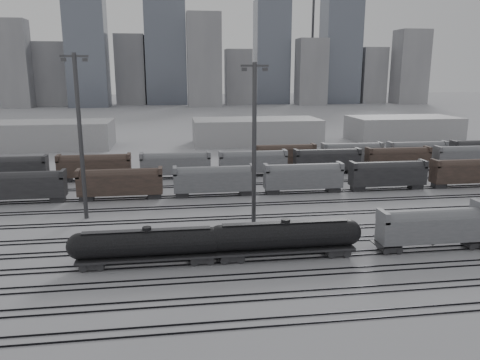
{
  "coord_description": "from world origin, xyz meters",
  "views": [
    {
      "loc": [
        -16.12,
        -52.23,
        22.56
      ],
      "look_at": [
        -4.86,
        27.15,
        4.0
      ],
      "focal_mm": 35.0,
      "sensor_mm": 36.0,
      "label": 1
    }
  ],
  "objects": [
    {
      "name": "light_mast_c",
      "position": [
        -5.1,
        11.38,
        12.66
      ],
      "size": [
        3.82,
        0.61,
        23.86
      ],
      "color": "#3D3D3F",
      "rests_on": "ground"
    },
    {
      "name": "light_mast_b",
      "position": [
        -30.25,
        21.16,
        13.44
      ],
      "size": [
        4.05,
        0.65,
        25.33
      ],
      "color": "#3D3D3F",
      "rests_on": "ground"
    },
    {
      "name": "hopper_car_a",
      "position": [
        16.74,
        1.0,
        3.28
      ],
      "size": [
        14.84,
        2.95,
        5.31
      ],
      "color": "black",
      "rests_on": "ground"
    },
    {
      "name": "skyline",
      "position": [
        10.84,
        280.0,
        34.73
      ],
      "size": [
        316.0,
        22.4,
        95.0
      ],
      "color": "#9A999C",
      "rests_on": "ground"
    },
    {
      "name": "tracks",
      "position": [
        0.0,
        17.5,
        0.08
      ],
      "size": [
        220.0,
        71.5,
        0.16
      ],
      "color": "black",
      "rests_on": "ground"
    },
    {
      "name": "bg_string_far",
      "position": [
        35.5,
        56.0,
        2.8
      ],
      "size": [
        66.0,
        3.0,
        5.6
      ],
      "color": "#503B33",
      "rests_on": "ground"
    },
    {
      "name": "warehouse_left",
      "position": [
        -60.0,
        95.0,
        4.0
      ],
      "size": [
        50.0,
        18.0,
        8.0
      ],
      "primitive_type": "cube",
      "color": "#AEAEB1",
      "rests_on": "ground"
    },
    {
      "name": "tank_car_b",
      "position": [
        -2.93,
        1.0,
        2.77
      ],
      "size": [
        19.39,
        3.23,
        4.79
      ],
      "color": "black",
      "rests_on": "ground"
    },
    {
      "name": "warehouse_mid",
      "position": [
        10.0,
        95.0,
        4.0
      ],
      "size": [
        40.0,
        18.0,
        8.0
      ],
      "primitive_type": "cube",
      "color": "#AEAEB1",
      "rests_on": "ground"
    },
    {
      "name": "warehouse_right",
      "position": [
        60.0,
        95.0,
        4.0
      ],
      "size": [
        35.0,
        18.0,
        8.0
      ],
      "primitive_type": "cube",
      "color": "#AEAEB1",
      "rests_on": "ground"
    },
    {
      "name": "crane_left",
      "position": [
        -28.74,
        305.0,
        57.39
      ],
      "size": [
        42.0,
        1.8,
        100.0
      ],
      "color": "#3D3D3F",
      "rests_on": "ground"
    },
    {
      "name": "bg_string_near",
      "position": [
        8.0,
        32.0,
        2.8
      ],
      "size": [
        151.0,
        3.0,
        5.6
      ],
      "color": "slate",
      "rests_on": "ground"
    },
    {
      "name": "bg_string_mid",
      "position": [
        18.0,
        48.0,
        2.8
      ],
      "size": [
        151.0,
        3.0,
        5.6
      ],
      "color": "black",
      "rests_on": "ground"
    },
    {
      "name": "tank_car_a",
      "position": [
        -19.66,
        1.0,
        2.65
      ],
      "size": [
        18.57,
        3.09,
        4.59
      ],
      "color": "black",
      "rests_on": "ground"
    },
    {
      "name": "crane_right",
      "position": [
        91.26,
        305.0,
        57.39
      ],
      "size": [
        42.0,
        1.8,
        100.0
      ],
      "color": "#3D3D3F",
      "rests_on": "ground"
    },
    {
      "name": "ground",
      "position": [
        0.0,
        0.0,
        0.0
      ],
      "size": [
        900.0,
        900.0,
        0.0
      ],
      "primitive_type": "plane",
      "color": "#B6B7BB",
      "rests_on": "ground"
    }
  ]
}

